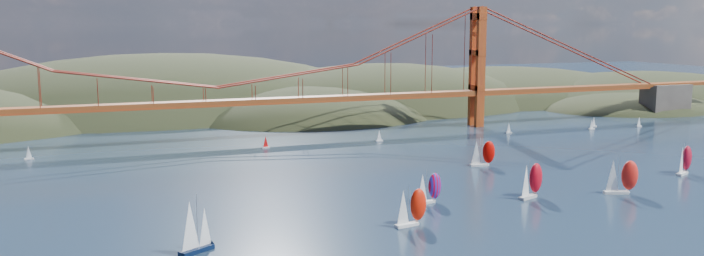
% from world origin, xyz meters
% --- Properties ---
extents(headlands, '(725.00, 225.00, 96.00)m').
position_xyz_m(headlands, '(44.95, 278.29, -12.46)').
color(headlands, black).
rests_on(headlands, ground).
extents(bridge, '(552.00, 12.00, 55.00)m').
position_xyz_m(bridge, '(-1.75, 180.00, 32.23)').
color(bridge, brown).
rests_on(bridge, ground).
extents(sloop_navy, '(8.54, 7.26, 12.49)m').
position_xyz_m(sloop_navy, '(-28.39, 43.81, 5.51)').
color(sloop_navy, black).
rests_on(sloop_navy, ground).
extents(racer_0, '(8.81, 4.64, 9.88)m').
position_xyz_m(racer_0, '(21.83, 45.40, 4.67)').
color(racer_0, white).
rests_on(racer_0, ground).
extents(racer_1, '(9.50, 6.41, 10.63)m').
position_xyz_m(racer_1, '(63.99, 57.58, 5.02)').
color(racer_1, silver).
rests_on(racer_1, ground).
extents(racer_2, '(9.61, 6.03, 10.75)m').
position_xyz_m(racer_2, '(90.30, 52.51, 5.08)').
color(racer_2, white).
rests_on(racer_2, ground).
extents(racer_3, '(8.63, 4.58, 9.69)m').
position_xyz_m(racer_3, '(74.12, 99.17, 4.58)').
color(racer_3, white).
rests_on(racer_3, ground).
extents(racer_4, '(8.97, 6.40, 10.06)m').
position_xyz_m(racer_4, '(127.16, 65.50, 4.75)').
color(racer_4, white).
rests_on(racer_4, ground).
extents(racer_rwb, '(7.99, 3.97, 8.99)m').
position_xyz_m(racer_rwb, '(35.32, 62.57, 4.25)').
color(racer_rwb, white).
rests_on(racer_rwb, ground).
extents(distant_boat_3, '(3.00, 2.00, 4.70)m').
position_xyz_m(distant_boat_3, '(-68.96, 165.37, 2.41)').
color(distant_boat_3, silver).
rests_on(distant_boat_3, ground).
extents(distant_boat_4, '(3.00, 2.00, 4.70)m').
position_xyz_m(distant_boat_4, '(122.09, 155.73, 2.41)').
color(distant_boat_4, silver).
rests_on(distant_boat_4, ground).
extents(distant_boat_5, '(3.00, 2.00, 4.70)m').
position_xyz_m(distant_boat_5, '(163.21, 151.62, 2.41)').
color(distant_boat_5, silver).
rests_on(distant_boat_5, ground).
extents(distant_boat_6, '(3.00, 2.00, 4.70)m').
position_xyz_m(distant_boat_6, '(169.77, 158.11, 2.41)').
color(distant_boat_6, silver).
rests_on(distant_boat_6, ground).
extents(distant_boat_7, '(3.00, 2.00, 4.70)m').
position_xyz_m(distant_boat_7, '(189.00, 150.23, 2.41)').
color(distant_boat_7, silver).
rests_on(distant_boat_7, ground).
extents(distant_boat_8, '(3.00, 2.00, 4.70)m').
position_xyz_m(distant_boat_8, '(61.10, 156.61, 2.41)').
color(distant_boat_8, silver).
rests_on(distant_boat_8, ground).
extents(distant_boat_9, '(3.00, 2.00, 4.70)m').
position_xyz_m(distant_boat_9, '(14.33, 157.99, 2.41)').
color(distant_boat_9, silver).
rests_on(distant_boat_9, ground).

